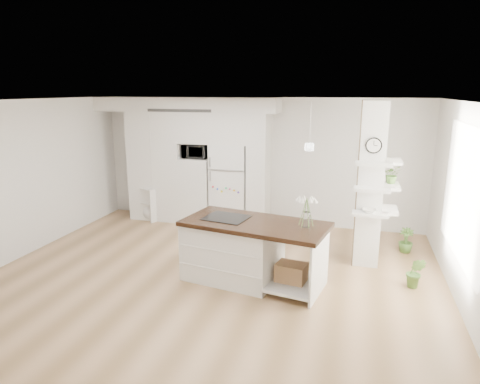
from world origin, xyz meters
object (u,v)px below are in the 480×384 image
object	(u,v)px
kitchen_island	(240,249)
floor_plant_a	(415,273)
refrigerator	(231,184)
bookshelf	(149,205)

from	to	relation	value
kitchen_island	floor_plant_a	xyz separation A→B (m)	(2.57, 0.40, -0.26)
refrigerator	bookshelf	distance (m)	1.95
kitchen_island	bookshelf	world-z (taller)	kitchen_island
refrigerator	floor_plant_a	xyz separation A→B (m)	(3.52, -2.27, -0.63)
refrigerator	kitchen_island	world-z (taller)	refrigerator
bookshelf	floor_plant_a	distance (m)	5.77
bookshelf	refrigerator	bearing A→B (deg)	29.75
floor_plant_a	kitchen_island	bearing A→B (deg)	-171.22
refrigerator	floor_plant_a	world-z (taller)	refrigerator
refrigerator	floor_plant_a	size ratio (longest dim) A/B	3.63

